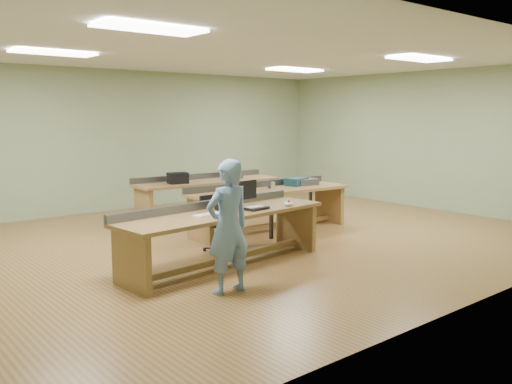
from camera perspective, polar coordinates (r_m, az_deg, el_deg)
floor at (r=9.02m, az=-1.03°, el=-4.98°), size 10.00×10.00×0.00m
ceiling at (r=8.83m, az=-1.08°, el=14.33°), size 10.00×10.00×0.00m
wall_back at (r=12.19m, az=-12.87°, el=5.35°), size 10.00×0.04×3.00m
wall_front at (r=6.19m, az=22.62°, el=2.46°), size 10.00×0.04×3.00m
wall_right at (r=12.53m, az=17.25°, el=5.26°), size 0.04×8.00×3.00m
fluor_panels at (r=8.83m, az=-1.08°, el=14.14°), size 6.20×3.50×0.03m
workbench_front at (r=7.37m, az=-3.51°, el=-3.50°), size 3.20×1.14×0.86m
workbench_mid at (r=9.57m, az=1.38°, el=-0.80°), size 3.10×0.98×0.86m
workbench_back at (r=10.85m, az=-5.17°, el=0.22°), size 3.02×0.98×0.86m
person at (r=6.20m, az=-2.96°, el=-3.67°), size 0.57×0.38×1.56m
laptop_base at (r=7.49m, az=-0.14°, el=-1.69°), size 0.36×0.31×0.04m
laptop_screen at (r=7.54m, az=-0.85°, el=0.24°), size 0.33×0.06×0.26m
keyboard at (r=7.05m, az=-5.07°, el=-2.39°), size 0.43×0.19×0.02m
trackball_mouse at (r=7.79m, az=3.46°, el=-1.22°), size 0.14×0.16×0.07m
camera_bag at (r=7.43m, az=-3.33°, el=-1.27°), size 0.28×0.23×0.17m
task_chair at (r=8.22m, az=-4.17°, el=-4.08°), size 0.46×0.46×0.84m
parts_bin_teal at (r=10.07m, az=4.25°, el=1.10°), size 0.44×0.36×0.14m
parts_bin_grey at (r=10.14m, az=5.27°, el=1.08°), size 0.46×0.33×0.11m
mug at (r=9.65m, az=1.47°, el=0.67°), size 0.11×0.11×0.09m
drinks_can at (r=9.47m, az=1.78°, el=0.67°), size 0.09×0.09×0.13m
storage_box_back at (r=10.40m, az=-8.24°, el=1.47°), size 0.42×0.34×0.21m
tray_back at (r=11.10m, az=-2.27°, el=1.72°), size 0.32×0.26×0.12m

